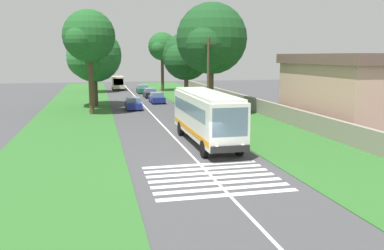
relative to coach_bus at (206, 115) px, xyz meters
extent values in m
plane|color=#424244|center=(-6.51, 1.80, -2.15)|extent=(160.00, 160.00, 0.00)
cube|color=#2D6628|center=(8.49, 10.00, -2.13)|extent=(120.00, 8.00, 0.04)
cube|color=#2D6628|center=(8.49, -6.40, -2.13)|extent=(120.00, 8.00, 0.04)
cube|color=silver|center=(8.49, 1.80, -2.14)|extent=(110.00, 0.16, 0.01)
cube|color=silver|center=(-0.03, 0.00, -0.05)|extent=(11.00, 2.50, 2.90)
cube|color=slate|center=(0.27, 0.00, 0.48)|extent=(9.68, 2.54, 0.85)
cube|color=slate|center=(-5.49, 0.00, 0.30)|extent=(0.08, 2.20, 1.74)
cube|color=orange|center=(-0.03, 0.00, -1.05)|extent=(10.78, 2.53, 0.36)
cube|color=silver|center=(-0.03, 0.00, 1.49)|extent=(10.56, 2.30, 0.18)
cube|color=black|center=(-5.61, 0.00, -1.28)|extent=(0.16, 2.40, 0.40)
sphere|color=#F2EDCC|center=(-5.55, 0.80, -1.15)|extent=(0.24, 0.24, 0.24)
sphere|color=#F2EDCC|center=(-5.55, -0.81, -1.15)|extent=(0.24, 0.24, 0.24)
cylinder|color=black|center=(-3.93, 1.15, -1.60)|extent=(1.10, 0.32, 1.10)
cylinder|color=black|center=(3.47, 1.15, -1.60)|extent=(1.10, 0.32, 1.10)
cylinder|color=black|center=(-3.93, -1.15, -1.60)|extent=(1.10, 0.32, 1.10)
cylinder|color=black|center=(3.47, -1.15, -1.60)|extent=(1.10, 0.32, 1.10)
cube|color=silver|center=(-10.88, 1.80, -2.14)|extent=(0.45, 6.80, 0.01)
cube|color=silver|center=(-9.98, 1.80, -2.14)|extent=(0.45, 6.80, 0.01)
cube|color=silver|center=(-9.08, 1.80, -2.14)|extent=(0.45, 6.80, 0.01)
cube|color=silver|center=(-8.18, 1.80, -2.14)|extent=(0.45, 6.80, 0.01)
cube|color=silver|center=(-7.28, 1.80, -2.14)|extent=(0.45, 6.80, 0.01)
cube|color=silver|center=(-6.38, 1.80, -2.14)|extent=(0.45, 6.80, 0.01)
cube|color=silver|center=(-5.48, 1.80, -2.14)|extent=(0.45, 6.80, 0.01)
cube|color=navy|center=(20.59, 3.44, -1.62)|extent=(4.30, 1.75, 0.70)
cube|color=slate|center=(20.49, 3.44, -0.99)|extent=(2.00, 1.61, 0.55)
cylinder|color=black|center=(19.24, 4.22, -1.83)|extent=(0.64, 0.22, 0.64)
cylinder|color=black|center=(21.94, 4.22, -1.83)|extent=(0.64, 0.22, 0.64)
cylinder|color=black|center=(19.24, 2.66, -1.83)|extent=(0.64, 0.22, 0.64)
cylinder|color=black|center=(21.94, 2.66, -1.83)|extent=(0.64, 0.22, 0.64)
cube|color=navy|center=(26.68, -0.27, -1.62)|extent=(4.30, 1.75, 0.70)
cube|color=slate|center=(26.58, -0.27, -0.99)|extent=(2.00, 1.61, 0.55)
cylinder|color=black|center=(25.33, 0.51, -1.83)|extent=(0.64, 0.22, 0.64)
cylinder|color=black|center=(28.03, 0.51, -1.83)|extent=(0.64, 0.22, 0.64)
cylinder|color=black|center=(25.33, -1.05, -1.83)|extent=(0.64, 0.22, 0.64)
cylinder|color=black|center=(28.03, -1.05, -1.83)|extent=(0.64, 0.22, 0.64)
cube|color=black|center=(34.09, -0.28, -1.62)|extent=(4.30, 1.75, 0.70)
cube|color=slate|center=(33.99, -0.28, -0.99)|extent=(2.00, 1.61, 0.55)
cylinder|color=black|center=(32.74, 0.50, -1.83)|extent=(0.64, 0.22, 0.64)
cylinder|color=black|center=(35.44, 0.50, -1.83)|extent=(0.64, 0.22, 0.64)
cylinder|color=black|center=(32.74, -1.06, -1.83)|extent=(0.64, 0.22, 0.64)
cylinder|color=black|center=(35.44, -1.06, -1.83)|extent=(0.64, 0.22, 0.64)
cube|color=#145933|center=(41.77, 0.04, -1.62)|extent=(4.30, 1.75, 0.70)
cube|color=slate|center=(41.67, 0.04, -0.99)|extent=(2.00, 1.61, 0.55)
cylinder|color=black|center=(40.42, 0.82, -1.83)|extent=(0.64, 0.22, 0.64)
cylinder|color=black|center=(43.12, 0.82, -1.83)|extent=(0.64, 0.22, 0.64)
cylinder|color=black|center=(40.42, -0.74, -1.83)|extent=(0.64, 0.22, 0.64)
cylinder|color=black|center=(43.12, -0.74, -1.83)|extent=(0.64, 0.22, 0.64)
cube|color=#BFB299|center=(49.24, 3.82, -0.67)|extent=(6.00, 2.10, 2.10)
cube|color=slate|center=(49.44, 3.82, -0.29)|extent=(5.04, 2.13, 0.70)
cube|color=slate|center=(46.27, 3.82, -0.46)|extent=(0.06, 1.76, 1.18)
cylinder|color=black|center=(47.34, 4.77, -1.77)|extent=(0.76, 0.24, 0.76)
cylinder|color=black|center=(51.14, 4.77, -1.77)|extent=(0.76, 0.24, 0.76)
cylinder|color=black|center=(47.34, 2.87, -1.77)|extent=(0.76, 0.24, 0.76)
cylinder|color=black|center=(51.14, 2.87, -1.77)|extent=(0.76, 0.24, 0.76)
cylinder|color=#4C3826|center=(24.41, 7.75, 0.16)|extent=(0.51, 0.51, 4.53)
sphere|color=#286B2D|center=(24.41, 7.75, 4.25)|extent=(6.67, 6.67, 6.67)
sphere|color=#286B2D|center=(26.41, 7.75, 3.75)|extent=(4.51, 4.51, 4.51)
sphere|color=#286B2D|center=(22.75, 8.75, 3.75)|extent=(4.45, 4.45, 4.45)
cylinder|color=#4C3826|center=(17.35, 8.19, 1.30)|extent=(0.50, 0.50, 6.82)
sphere|color=#1E5623|center=(17.35, 8.19, 6.23)|extent=(5.53, 5.53, 5.53)
sphere|color=#1E5623|center=(19.01, 8.19, 5.82)|extent=(3.17, 3.17, 3.17)
sphere|color=#1E5623|center=(15.97, 9.02, 5.82)|extent=(3.07, 3.07, 3.07)
cylinder|color=#4C3826|center=(44.33, 8.12, 0.31)|extent=(0.56, 0.56, 4.83)
sphere|color=#1E5623|center=(44.33, 8.12, 4.21)|extent=(5.40, 5.40, 5.40)
sphere|color=#1E5623|center=(45.95, 8.12, 3.80)|extent=(3.35, 3.35, 3.35)
sphere|color=#1E5623|center=(42.98, 8.93, 3.80)|extent=(3.47, 3.47, 3.47)
cylinder|color=#3D2D1E|center=(44.80, -3.94, 1.18)|extent=(0.54, 0.54, 6.56)
sphere|color=#1E5623|center=(44.80, -3.94, 5.82)|extent=(4.97, 4.97, 4.97)
sphere|color=#1E5623|center=(46.30, -3.94, 5.45)|extent=(3.08, 3.08, 3.08)
sphere|color=#1E5623|center=(43.56, -3.19, 5.45)|extent=(2.77, 2.77, 2.77)
cylinder|color=#4C3826|center=(13.98, -4.33, 0.90)|extent=(0.50, 0.50, 6.01)
sphere|color=#19471E|center=(13.98, -4.33, 5.95)|extent=(7.44, 7.44, 7.44)
sphere|color=#19471E|center=(16.21, -4.33, 5.39)|extent=(4.25, 4.25, 4.25)
sphere|color=#19471E|center=(12.12, -3.22, 5.39)|extent=(4.10, 4.10, 4.10)
cylinder|color=brown|center=(23.86, -3.75, 0.15)|extent=(0.56, 0.56, 4.51)
sphere|color=#19471E|center=(23.86, -3.75, 4.08)|extent=(6.11, 6.11, 6.11)
sphere|color=#19471E|center=(25.69, -3.75, 3.63)|extent=(3.71, 3.71, 3.71)
sphere|color=#19471E|center=(22.33, -2.84, 3.63)|extent=(4.31, 4.31, 4.31)
cylinder|color=#473828|center=(10.10, -2.92, 1.89)|extent=(0.24, 0.24, 7.99)
cube|color=#3D3326|center=(10.10, -2.92, 5.28)|extent=(0.12, 1.40, 0.12)
cube|color=gray|center=(13.49, -9.80, -1.33)|extent=(70.00, 0.40, 1.56)
cube|color=tan|center=(4.99, -15.84, 0.64)|extent=(13.01, 9.65, 5.57)
cube|color=brown|center=(4.99, -15.84, 3.89)|extent=(13.61, 10.25, 0.92)
camera|label=1|loc=(-27.90, 7.49, 4.15)|focal=38.07mm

